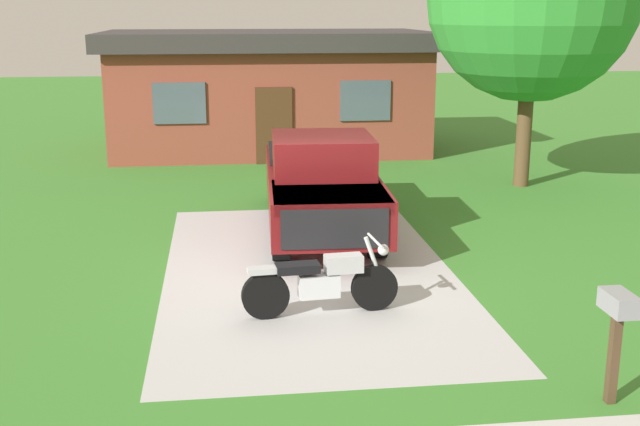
{
  "coord_description": "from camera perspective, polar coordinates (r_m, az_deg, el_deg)",
  "views": [
    {
      "loc": [
        -1.34,
        -12.2,
        4.14
      ],
      "look_at": [
        0.22,
        0.31,
        0.9
      ],
      "focal_mm": 44.66,
      "sensor_mm": 36.0,
      "label": 1
    }
  ],
  "objects": [
    {
      "name": "ground_plane",
      "position": [
        12.96,
        -0.81,
        -4.22
      ],
      "size": [
        80.0,
        80.0,
        0.0
      ],
      "primitive_type": "plane",
      "color": "#3C7F2D"
    },
    {
      "name": "driveway_pad",
      "position": [
        12.95,
        -0.81,
        -4.21
      ],
      "size": [
        4.62,
        8.37,
        0.01
      ],
      "primitive_type": "cube",
      "color": "#B8B8B8",
      "rests_on": "ground"
    },
    {
      "name": "motorcycle",
      "position": [
        11.06,
        0.14,
        -4.95
      ],
      "size": [
        2.21,
        0.7,
        1.09
      ],
      "color": "black",
      "rests_on": "ground"
    },
    {
      "name": "pickup_truck",
      "position": [
        15.17,
        0.04,
        2.29
      ],
      "size": [
        2.26,
        5.71,
        1.9
      ],
      "color": "black",
      "rests_on": "ground"
    },
    {
      "name": "mailbox",
      "position": [
        9.03,
        20.54,
        -7.06
      ],
      "size": [
        0.26,
        0.48,
        1.26
      ],
      "color": "#4C3823",
      "rests_on": "ground"
    },
    {
      "name": "neighbor_house",
      "position": [
        24.25,
        -3.76,
        8.83
      ],
      "size": [
        9.6,
        5.6,
        3.5
      ],
      "color": "brown",
      "rests_on": "ground"
    }
  ]
}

